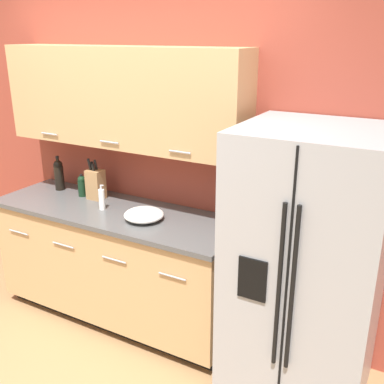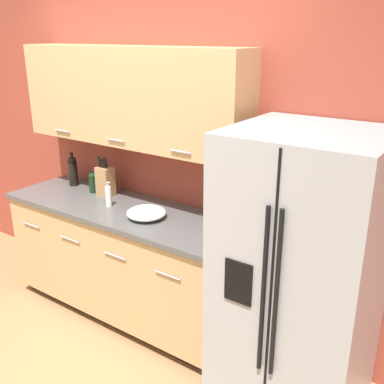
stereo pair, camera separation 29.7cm
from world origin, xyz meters
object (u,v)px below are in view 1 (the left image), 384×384
at_px(knife_block, 96,184).
at_px(wine_bottle, 59,174).
at_px(soap_dispenser, 102,199).
at_px(oil_bottle, 82,185).
at_px(mixing_bowl, 144,215).
at_px(refrigerator, 306,270).

height_order(knife_block, wine_bottle, knife_block).
distance_m(knife_block, soap_dispenser, 0.25).
height_order(wine_bottle, oil_bottle, wine_bottle).
distance_m(soap_dispenser, oil_bottle, 0.36).
bearing_deg(mixing_bowl, soap_dispenser, 177.49).
relative_size(knife_block, soap_dispenser, 1.69).
distance_m(refrigerator, wine_bottle, 2.18).
relative_size(oil_bottle, mixing_bowl, 0.64).
bearing_deg(wine_bottle, refrigerator, -5.83).
xyz_separation_m(soap_dispenser, mixing_bowl, (0.39, -0.02, -0.04)).
xyz_separation_m(wine_bottle, oil_bottle, (0.27, -0.03, -0.05)).
bearing_deg(mixing_bowl, refrigerator, -0.91).
bearing_deg(wine_bottle, mixing_bowl, -11.49).
xyz_separation_m(refrigerator, oil_bottle, (-1.88, 0.19, 0.16)).
relative_size(refrigerator, oil_bottle, 9.40).
bearing_deg(oil_bottle, wine_bottle, 173.73).
relative_size(wine_bottle, oil_bottle, 1.60).
distance_m(refrigerator, mixing_bowl, 1.17).
relative_size(refrigerator, mixing_bowl, 6.04).
xyz_separation_m(refrigerator, mixing_bowl, (-1.16, 0.02, 0.11)).
height_order(refrigerator, wine_bottle, refrigerator).
height_order(knife_block, oil_bottle, knife_block).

